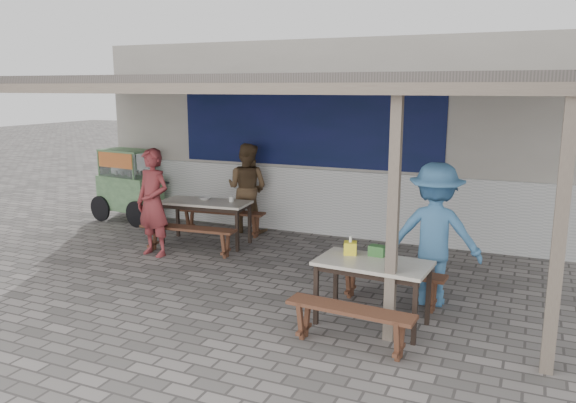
% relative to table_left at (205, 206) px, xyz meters
% --- Properties ---
extents(ground, '(60.00, 60.00, 0.00)m').
position_rel_table_left_xyz_m(ground, '(1.45, -1.54, -0.67)').
color(ground, slate).
rests_on(ground, ground).
extents(back_wall, '(9.00, 1.28, 3.50)m').
position_rel_table_left_xyz_m(back_wall, '(1.45, 2.03, 1.05)').
color(back_wall, '#BCB4A8').
rests_on(back_wall, ground).
extents(warung_roof, '(9.00, 4.21, 2.81)m').
position_rel_table_left_xyz_m(warung_roof, '(1.47, -0.65, 2.04)').
color(warung_roof, '#4F4843').
rests_on(warung_roof, ground).
extents(table_left, '(1.58, 0.80, 0.75)m').
position_rel_table_left_xyz_m(table_left, '(0.00, 0.00, 0.00)').
color(table_left, beige).
rests_on(table_left, ground).
extents(bench_left_street, '(1.64, 0.43, 0.45)m').
position_rel_table_left_xyz_m(bench_left_street, '(0.06, -0.64, -0.33)').
color(bench_left_street, brown).
rests_on(bench_left_street, ground).
extents(bench_left_wall, '(1.64, 0.43, 0.45)m').
position_rel_table_left_xyz_m(bench_left_wall, '(-0.06, 0.64, -0.33)').
color(bench_left_wall, brown).
rests_on(bench_left_wall, ground).
extents(table_right, '(1.30, 0.78, 0.75)m').
position_rel_table_left_xyz_m(table_right, '(3.53, -2.14, -0.00)').
color(table_right, beige).
rests_on(table_right, ground).
extents(bench_right_street, '(1.37, 0.37, 0.45)m').
position_rel_table_left_xyz_m(bench_right_street, '(3.48, -2.83, -0.34)').
color(bench_right_street, brown).
rests_on(bench_right_street, ground).
extents(bench_right_wall, '(1.37, 0.37, 0.45)m').
position_rel_table_left_xyz_m(bench_right_wall, '(3.58, -1.46, -0.34)').
color(bench_right_wall, brown).
rests_on(bench_right_wall, ground).
extents(vendor_cart, '(1.86, 0.87, 1.45)m').
position_rel_table_left_xyz_m(vendor_cart, '(-2.32, 0.85, 0.11)').
color(vendor_cart, '#7AA971').
rests_on(vendor_cart, ground).
extents(patron_street_side, '(0.69, 0.50, 1.73)m').
position_rel_table_left_xyz_m(patron_street_side, '(-0.41, -0.90, 0.19)').
color(patron_street_side, maroon).
rests_on(patron_street_side, ground).
extents(patron_wall_side, '(0.82, 0.65, 1.66)m').
position_rel_table_left_xyz_m(patron_wall_side, '(0.27, 1.02, 0.16)').
color(patron_wall_side, brown).
rests_on(patron_wall_side, ground).
extents(patron_right_table, '(1.20, 0.75, 1.78)m').
position_rel_table_left_xyz_m(patron_right_table, '(4.04, -1.20, 0.22)').
color(patron_right_table, teal).
rests_on(patron_right_table, ground).
extents(tissue_box, '(0.18, 0.18, 0.15)m').
position_rel_table_left_xyz_m(tissue_box, '(3.21, -1.98, 0.15)').
color(tissue_box, yellow).
rests_on(tissue_box, table_right).
extents(donation_box, '(0.19, 0.13, 0.12)m').
position_rel_table_left_xyz_m(donation_box, '(3.51, -1.92, 0.14)').
color(donation_box, '#336A2F').
rests_on(donation_box, table_right).
extents(condiment_jar, '(0.08, 0.08, 0.09)m').
position_rel_table_left_xyz_m(condiment_jar, '(0.43, 0.15, 0.12)').
color(condiment_jar, silver).
rests_on(condiment_jar, table_left).
extents(condiment_bowl, '(0.20, 0.20, 0.05)m').
position_rel_table_left_xyz_m(condiment_bowl, '(-0.07, 0.11, 0.10)').
color(condiment_bowl, silver).
rests_on(condiment_bowl, table_left).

